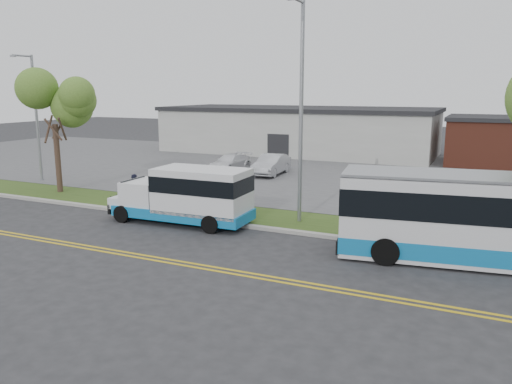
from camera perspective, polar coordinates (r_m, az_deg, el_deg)
The scene contains 18 objects.
ground at distance 21.54m, azimuth -5.18°, elevation -4.44°, with size 140.00×140.00×0.00m, color #28282B.
lane_line_north at distance 18.47m, azimuth -11.22°, elevation -7.35°, with size 70.00×0.12×0.01m, color gold.
lane_line_south at distance 18.25m, azimuth -11.78°, elevation -7.61°, with size 70.00×0.12×0.01m, color gold.
curb at distance 22.44m, azimuth -3.78°, elevation -3.56°, with size 80.00×0.30×0.15m, color #9E9B93.
verge at distance 23.99m, azimuth -1.71°, elevation -2.60°, with size 80.00×3.30×0.10m, color #2B4517.
parking_lot at distance 36.88m, azimuth 8.17°, elevation 2.29°, with size 80.00×25.00×0.10m, color #4C4C4F.
commercial_building at distance 47.94m, azimuth 4.85°, elevation 7.06°, with size 25.40×10.40×4.35m.
brick_wing at distance 44.05m, azimuth 25.03°, elevation 5.33°, with size 6.30×7.30×3.90m.
tree_west at distance 30.81m, azimuth -22.15°, elevation 9.25°, with size 4.40×4.40×6.91m.
streetlight_near at distance 21.92m, azimuth 5.13°, elevation 9.72°, with size 0.35×1.53×9.50m.
streetlight_far at distance 35.28m, azimuth -23.92°, elevation 8.24°, with size 0.35×1.53×8.00m.
shuttle_bus at distance 22.47m, azimuth -7.64°, elevation -0.24°, with size 6.75×2.45×2.56m.
transit_bus at distance 19.00m, azimuth 26.77°, elevation -2.95°, with size 11.42×4.13×3.10m.
pedestrian at distance 26.12m, azimuth -13.66°, elevation 0.23°, with size 0.61×0.40×1.67m, color black.
parked_car_a at distance 34.97m, azimuth 1.76°, elevation 3.16°, with size 1.50×4.31×1.42m, color #ABADB2.
parked_car_b at distance 36.93m, azimuth -2.97°, elevation 3.42°, with size 1.66×4.09×1.19m, color white.
grocery_bag_left at distance 26.26m, azimuth -14.44°, elevation -1.26°, with size 0.32×0.32×0.32m, color white.
grocery_bag_right at distance 26.27m, azimuth -12.74°, elevation -1.17°, with size 0.32×0.32×0.32m, color white.
Camera 1 is at (10.47, -17.87, 5.92)m, focal length 35.00 mm.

